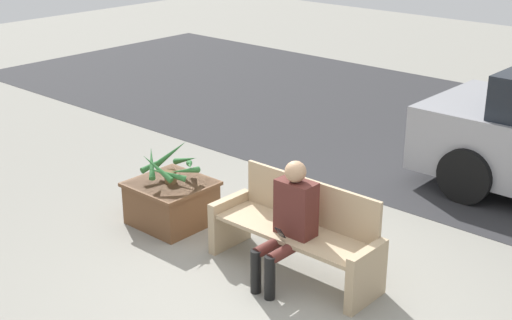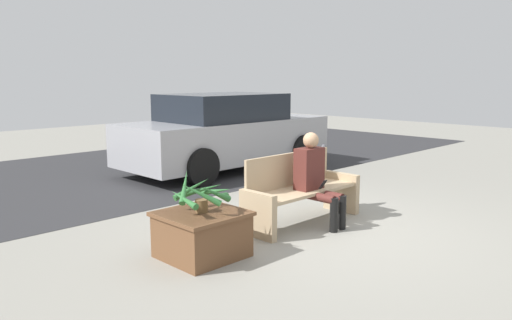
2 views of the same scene
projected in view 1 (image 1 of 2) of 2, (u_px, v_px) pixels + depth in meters
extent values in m
plane|color=gray|center=(269.00, 286.00, 6.82)|extent=(30.00, 30.00, 0.00)
cube|color=#2D2D30|center=(504.00, 146.00, 10.54)|extent=(20.00, 6.00, 0.01)
cube|color=tan|center=(230.00, 222.00, 7.50)|extent=(0.09, 0.56, 0.56)
cube|color=tan|center=(366.00, 276.00, 6.44)|extent=(0.09, 0.56, 0.56)
cube|color=tan|center=(293.00, 232.00, 6.91)|extent=(1.62, 0.51, 0.04)
cube|color=tan|center=(310.00, 201.00, 7.01)|extent=(1.62, 0.04, 0.45)
cube|color=#51231E|center=(296.00, 208.00, 6.74)|extent=(0.38, 0.22, 0.55)
sphere|color=tan|center=(295.00, 172.00, 6.59)|extent=(0.21, 0.21, 0.21)
cylinder|color=#51231E|center=(273.00, 245.00, 6.75)|extent=(0.11, 0.48, 0.11)
cylinder|color=#51231E|center=(287.00, 250.00, 6.64)|extent=(0.11, 0.48, 0.11)
cylinder|color=black|center=(256.00, 271.00, 6.65)|extent=(0.10, 0.10, 0.44)
cylinder|color=black|center=(270.00, 278.00, 6.54)|extent=(0.10, 0.10, 0.44)
cube|color=black|center=(280.00, 233.00, 6.64)|extent=(0.07, 0.09, 0.12)
cube|color=brown|center=(172.00, 203.00, 8.04)|extent=(0.80, 0.76, 0.50)
cube|color=brown|center=(171.00, 184.00, 7.95)|extent=(0.85, 0.81, 0.04)
cylinder|color=brown|center=(170.00, 177.00, 7.92)|extent=(0.13, 0.13, 0.14)
cone|color=#2D6B33|center=(184.00, 171.00, 7.75)|extent=(0.10, 0.46, 0.18)
cone|color=#2D6B33|center=(190.00, 165.00, 7.90)|extent=(0.39, 0.35, 0.18)
cone|color=#2D6B33|center=(186.00, 160.00, 7.99)|extent=(0.45, 0.14, 0.23)
cone|color=#2D6B33|center=(171.00, 153.00, 8.01)|extent=(0.34, 0.33, 0.34)
cone|color=#2D6B33|center=(158.00, 162.00, 8.03)|extent=(0.10, 0.46, 0.16)
cone|color=#2D6B33|center=(152.00, 163.00, 7.83)|extent=(0.38, 0.33, 0.28)
cone|color=#2D6B33|center=(157.00, 168.00, 7.71)|extent=(0.44, 0.12, 0.26)
cone|color=#2D6B33|center=(166.00, 173.00, 7.68)|extent=(0.41, 0.32, 0.18)
cylinder|color=black|center=(465.00, 176.00, 8.54)|extent=(0.68, 0.18, 0.68)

